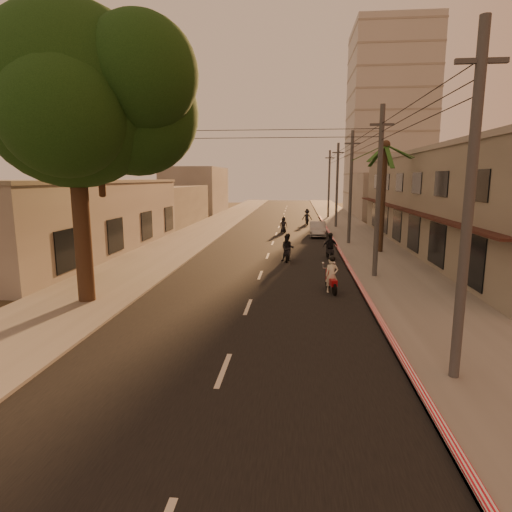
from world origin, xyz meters
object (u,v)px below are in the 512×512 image
object	(u,v)px
scooter_mid_a	(288,249)
scooter_mid_b	(330,247)
parked_car	(318,229)
palm_tree	(386,151)
scooter_far_b	(307,217)
scooter_far_a	(283,225)
broadleaf_tree	(84,98)
scooter_red	(332,276)

from	to	relation	value
scooter_mid_a	scooter_mid_b	xyz separation A→B (m)	(2.79, 0.99, -0.03)
parked_car	palm_tree	bearing A→B (deg)	-63.65
scooter_mid_a	scooter_far_b	xyz separation A→B (m)	(1.73, 22.55, 0.02)
scooter_far_b	parked_car	bearing A→B (deg)	-90.85
scooter_mid_a	scooter_far_a	xyz separation A→B (m)	(-0.74, 14.66, -0.09)
broadleaf_tree	scooter_mid_b	world-z (taller)	broadleaf_tree
scooter_mid_a	parked_car	xyz separation A→B (m)	(2.50, 12.42, -0.15)
scooter_mid_a	parked_car	distance (m)	12.67
scooter_far_a	parked_car	distance (m)	3.94
scooter_red	scooter_far_b	distance (m)	30.07
palm_tree	parked_car	bearing A→B (deg)	115.30
scooter_mid_a	scooter_mid_b	world-z (taller)	scooter_mid_a
scooter_mid_b	palm_tree	bearing A→B (deg)	27.04
broadleaf_tree	scooter_mid_b	distance (m)	17.29
broadleaf_tree	scooter_mid_a	world-z (taller)	broadleaf_tree
scooter_far_a	scooter_far_b	world-z (taller)	scooter_far_b
palm_tree	scooter_far_b	xyz separation A→B (m)	(-4.86, 18.80, -6.30)
scooter_far_a	scooter_mid_a	bearing A→B (deg)	-96.87
broadleaf_tree	scooter_mid_a	distance (m)	14.99
palm_tree	scooter_mid_a	bearing A→B (deg)	-150.37
scooter_mid_b	scooter_far_a	world-z (taller)	scooter_mid_b
broadleaf_tree	scooter_far_a	xyz separation A→B (m)	(7.27, 24.76, -7.74)
broadleaf_tree	scooter_far_a	bearing A→B (deg)	73.63
parked_car	broadleaf_tree	bearing A→B (deg)	-113.96
scooter_far_b	parked_car	xyz separation A→B (m)	(0.76, -10.13, -0.16)
broadleaf_tree	scooter_mid_a	size ratio (longest dim) A/B	6.47
scooter_mid_a	scooter_far_b	distance (m)	22.62
scooter_red	scooter_mid_b	distance (m)	8.53
broadleaf_tree	palm_tree	xyz separation A→B (m)	(14.61, 13.86, -1.33)
scooter_red	scooter_mid_a	distance (m)	7.84
scooter_far_a	parked_car	bearing A→B (deg)	-44.41
scooter_red	scooter_mid_b	xyz separation A→B (m)	(0.56, 8.51, 0.02)
parked_car	scooter_red	bearing A→B (deg)	-89.69
broadleaf_tree	scooter_far_b	xyz separation A→B (m)	(9.75, 32.66, -7.63)
scooter_far_b	parked_car	world-z (taller)	scooter_far_b
scooter_mid_a	scooter_far_b	size ratio (longest dim) A/B	0.99
scooter_far_a	parked_car	world-z (taller)	scooter_far_a
scooter_mid_a	scooter_mid_b	size ratio (longest dim) A/B	1.04
broadleaf_tree	scooter_far_a	size ratio (longest dim) A/B	7.33
scooter_red	scooter_mid_a	world-z (taller)	scooter_mid_a
broadleaf_tree	parked_car	size ratio (longest dim) A/B	2.89
palm_tree	scooter_red	world-z (taller)	palm_tree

